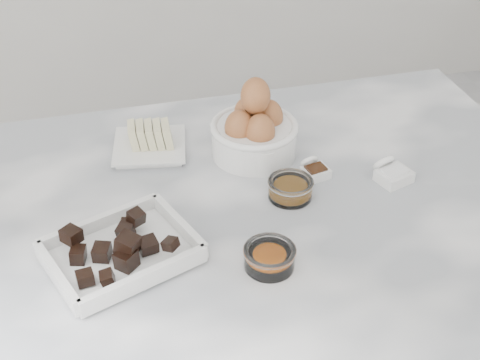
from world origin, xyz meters
name	(u,v)px	position (x,y,z in m)	size (l,w,h in m)	color
marble_slab	(233,220)	(0.00, 0.00, 0.92)	(1.20, 0.80, 0.04)	white
chocolate_dish	(121,248)	(-0.20, -0.08, 0.96)	(0.26, 0.23, 0.06)	white
butter_plate	(148,141)	(-0.11, 0.22, 0.96)	(0.16, 0.16, 0.06)	white
sugar_ramekin	(261,153)	(0.08, 0.12, 0.97)	(0.08, 0.08, 0.05)	white
egg_bowl	(254,130)	(0.08, 0.16, 0.99)	(0.17, 0.17, 0.16)	white
honey_bowl	(290,188)	(0.11, 0.01, 0.96)	(0.08, 0.08, 0.04)	white
zest_bowl	(270,257)	(0.02, -0.15, 0.96)	(0.08, 0.08, 0.04)	white
vanilla_spoon	(314,169)	(0.17, 0.07, 0.95)	(0.05, 0.06, 0.04)	white
salt_spoon	(391,172)	(0.30, 0.02, 0.95)	(0.07, 0.08, 0.04)	white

